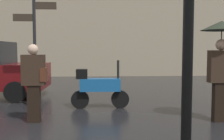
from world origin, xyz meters
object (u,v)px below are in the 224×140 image
(pedestrian_with_umbrella, at_px, (221,49))
(pedestrian_with_bag, at_px, (34,78))
(street_signpost, at_px, (35,40))
(parked_scooter, at_px, (98,87))

(pedestrian_with_umbrella, distance_m, pedestrian_with_bag, 3.89)
(pedestrian_with_bag, xyz_separation_m, street_signpost, (-0.28, 1.37, 0.82))
(pedestrian_with_bag, bearing_deg, street_signpost, 29.60)
(pedestrian_with_bag, bearing_deg, parked_scooter, -28.44)
(pedestrian_with_umbrella, bearing_deg, street_signpost, 79.24)
(pedestrian_with_umbrella, xyz_separation_m, parked_scooter, (-2.52, 1.43, -0.96))
(pedestrian_with_umbrella, relative_size, street_signpost, 0.73)
(pedestrian_with_umbrella, relative_size, pedestrian_with_bag, 1.29)
(parked_scooter, height_order, street_signpost, street_signpost)
(street_signpost, bearing_deg, pedestrian_with_umbrella, -20.57)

